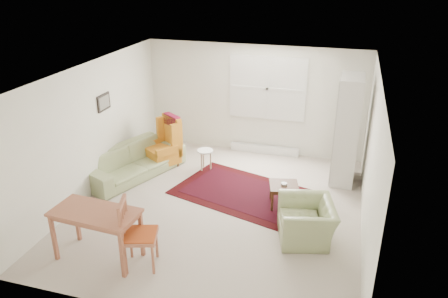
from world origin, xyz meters
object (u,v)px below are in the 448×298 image
(cabinet, at_px, (347,130))
(desk, at_px, (98,235))
(armchair, at_px, (307,217))
(stool, at_px, (205,160))
(desk_chair, at_px, (140,234))
(coffee_table, at_px, (283,195))
(sofa, at_px, (134,156))
(wingback_chair, at_px, (162,142))

(cabinet, relative_size, desk, 1.70)
(cabinet, xyz_separation_m, desk, (-3.43, -3.67, -0.68))
(armchair, relative_size, desk, 0.76)
(stool, height_order, desk_chair, desk_chair)
(coffee_table, relative_size, desk_chair, 0.47)
(cabinet, xyz_separation_m, desk_chair, (-2.73, -3.67, -0.54))
(coffee_table, height_order, desk_chair, desk_chair)
(desk_chair, bearing_deg, sofa, 12.30)
(sofa, relative_size, desk_chair, 2.03)
(coffee_table, bearing_deg, desk, -136.34)
(sofa, bearing_deg, cabinet, -54.33)
(coffee_table, distance_m, cabinet, 1.90)
(wingback_chair, xyz_separation_m, desk, (0.39, -3.25, -0.15))
(wingback_chair, height_order, stool, wingback_chair)
(stool, bearing_deg, coffee_table, -29.01)
(armchair, relative_size, coffee_table, 1.88)
(sofa, bearing_deg, desk, -141.81)
(sofa, relative_size, coffee_table, 4.31)
(wingback_chair, bearing_deg, sofa, -87.79)
(sofa, height_order, cabinet, cabinet)
(cabinet, height_order, desk_chair, cabinet)
(stool, xyz_separation_m, desk_chair, (0.13, -3.34, 0.32))
(desk_chair, bearing_deg, coffee_table, -53.35)
(coffee_table, xyz_separation_m, cabinet, (1.00, 1.35, 0.88))
(sofa, relative_size, stool, 4.90)
(stool, xyz_separation_m, cabinet, (2.86, 0.32, 0.86))
(sofa, distance_m, stool, 1.52)
(sofa, xyz_separation_m, desk_chair, (1.47, -2.66, 0.10))
(stool, bearing_deg, desk_chair, -87.70)
(armchair, distance_m, coffee_table, 1.07)
(cabinet, bearing_deg, stool, -173.11)
(coffee_table, height_order, cabinet, cabinet)
(stool, xyz_separation_m, desk, (-0.57, -3.35, 0.18))
(wingback_chair, distance_m, desk, 3.28)
(armchair, height_order, wingback_chair, wingback_chair)
(cabinet, bearing_deg, sofa, -166.02)
(cabinet, height_order, desk, cabinet)
(sofa, height_order, coffee_table, sofa)
(armchair, height_order, desk_chair, desk_chair)
(wingback_chair, distance_m, cabinet, 3.87)
(sofa, bearing_deg, desk_chair, -128.94)
(wingback_chair, bearing_deg, stool, 40.64)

